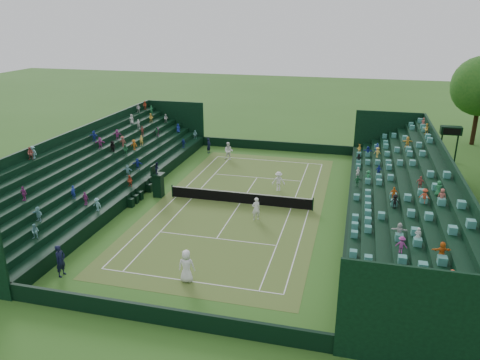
# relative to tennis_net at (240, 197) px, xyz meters

# --- Properties ---
(ground) EXTENTS (160.00, 160.00, 0.00)m
(ground) POSITION_rel_tennis_net_xyz_m (0.00, 0.00, -0.53)
(ground) COLOR #2F5D1D
(ground) RESTS_ON ground
(court_surface) EXTENTS (12.97, 26.77, 0.01)m
(court_surface) POSITION_rel_tennis_net_xyz_m (0.00, 0.00, -0.52)
(court_surface) COLOR #386D24
(court_surface) RESTS_ON ground
(perimeter_wall_north) EXTENTS (17.17, 0.20, 1.00)m
(perimeter_wall_north) POSITION_rel_tennis_net_xyz_m (0.00, 15.88, -0.03)
(perimeter_wall_north) COLOR black
(perimeter_wall_north) RESTS_ON ground
(perimeter_wall_south) EXTENTS (17.17, 0.20, 1.00)m
(perimeter_wall_south) POSITION_rel_tennis_net_xyz_m (0.00, -15.88, -0.03)
(perimeter_wall_south) COLOR black
(perimeter_wall_south) RESTS_ON ground
(perimeter_wall_east) EXTENTS (0.20, 31.77, 1.00)m
(perimeter_wall_east) POSITION_rel_tennis_net_xyz_m (8.48, 0.00, -0.03)
(perimeter_wall_east) COLOR black
(perimeter_wall_east) RESTS_ON ground
(perimeter_wall_west) EXTENTS (0.20, 31.77, 1.00)m
(perimeter_wall_west) POSITION_rel_tennis_net_xyz_m (-8.48, 0.00, -0.03)
(perimeter_wall_west) COLOR black
(perimeter_wall_west) RESTS_ON ground
(north_grandstand) EXTENTS (6.60, 32.00, 4.90)m
(north_grandstand) POSITION_rel_tennis_net_xyz_m (12.66, 0.00, 1.02)
(north_grandstand) COLOR black
(north_grandstand) RESTS_ON ground
(south_grandstand) EXTENTS (6.60, 32.00, 4.90)m
(south_grandstand) POSITION_rel_tennis_net_xyz_m (-12.66, 0.00, 1.02)
(south_grandstand) COLOR black
(south_grandstand) RESTS_ON ground
(tennis_net) EXTENTS (11.67, 0.10, 1.06)m
(tennis_net) POSITION_rel_tennis_net_xyz_m (0.00, 0.00, 0.00)
(tennis_net) COLOR black
(tennis_net) RESTS_ON ground
(scoreboard_tower) EXTENTS (2.00, 1.00, 3.70)m
(scoreboard_tower) POSITION_rel_tennis_net_xyz_m (17.75, 16.00, 2.62)
(scoreboard_tower) COLOR black
(scoreboard_tower) RESTS_ON ground
(umpire_chair) EXTENTS (0.94, 0.94, 2.97)m
(umpire_chair) POSITION_rel_tennis_net_xyz_m (-6.94, -0.17, 0.74)
(umpire_chair) COLOR black
(umpire_chair) RESTS_ON ground
(courtside_chairs) EXTENTS (0.47, 5.44, 1.01)m
(courtside_chairs) POSITION_rel_tennis_net_xyz_m (-8.15, -0.29, -0.14)
(courtside_chairs) COLOR black
(courtside_chairs) RESTS_ON ground
(player_near_west) EXTENTS (1.01, 0.71, 1.95)m
(player_near_west) POSITION_rel_tennis_net_xyz_m (-0.07, -11.89, 0.45)
(player_near_west) COLOR white
(player_near_west) RESTS_ON ground
(player_near_east) EXTENTS (0.77, 0.70, 1.76)m
(player_near_east) POSITION_rel_tennis_net_xyz_m (1.91, -2.72, 0.35)
(player_near_east) COLOR white
(player_near_east) RESTS_ON ground
(player_far_west) EXTENTS (0.95, 0.76, 1.86)m
(player_far_west) POSITION_rel_tennis_net_xyz_m (-4.07, 11.15, 0.41)
(player_far_west) COLOR white
(player_far_west) RESTS_ON ground
(player_far_east) EXTENTS (1.19, 0.81, 1.71)m
(player_far_east) POSITION_rel_tennis_net_xyz_m (2.48, 3.61, 0.33)
(player_far_east) COLOR white
(player_far_east) RESTS_ON ground
(line_judge_north) EXTENTS (0.46, 0.64, 1.64)m
(line_judge_north) POSITION_rel_tennis_net_xyz_m (-6.84, 13.07, 0.29)
(line_judge_north) COLOR black
(line_judge_north) RESTS_ON ground
(line_judge_south) EXTENTS (0.52, 0.74, 1.94)m
(line_judge_south) POSITION_rel_tennis_net_xyz_m (-7.32, -13.11, 0.44)
(line_judge_south) COLOR black
(line_judge_south) RESTS_ON ground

